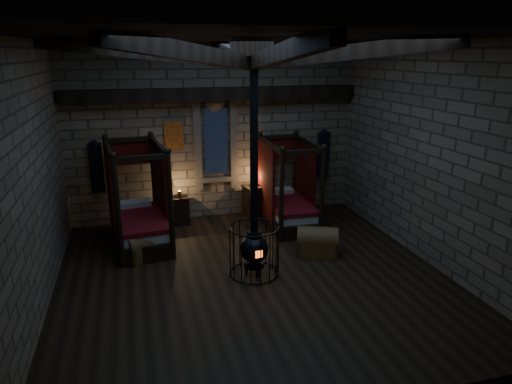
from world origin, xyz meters
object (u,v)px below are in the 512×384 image
object	(u,v)px
bed_left	(139,220)
bed_right	(287,204)
trunk_right	(317,242)
trunk_left	(147,245)
stove	(254,245)

from	to	relation	value
bed_left	bed_right	xyz separation A→B (m)	(3.45, 0.24, -0.03)
bed_right	trunk_right	distance (m)	1.82
trunk_left	stove	bearing A→B (deg)	-56.29
bed_left	trunk_left	bearing A→B (deg)	-88.92
stove	bed_right	bearing A→B (deg)	52.87
trunk_right	stove	size ratio (longest dim) A/B	0.23
bed_right	stove	bearing A→B (deg)	-120.53
bed_right	trunk_right	world-z (taller)	bed_right
trunk_left	trunk_right	distance (m)	3.46
bed_right	trunk_left	bearing A→B (deg)	-161.14
trunk_right	stove	bearing A→B (deg)	-139.03
trunk_left	bed_left	bearing A→B (deg)	74.89
trunk_left	stove	size ratio (longest dim) A/B	0.23
bed_left	trunk_right	xyz separation A→B (m)	(3.48, -1.56, -0.27)
trunk_right	bed_left	bearing A→B (deg)	177.46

